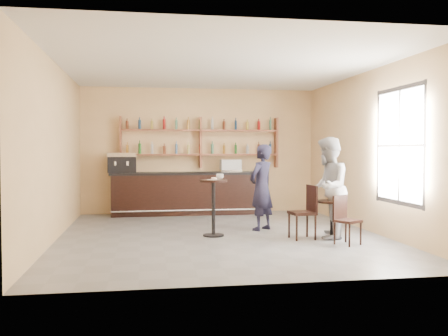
{
  "coord_description": "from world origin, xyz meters",
  "views": [
    {
      "loc": [
        -1.43,
        -9.34,
        1.64
      ],
      "look_at": [
        0.2,
        0.8,
        1.25
      ],
      "focal_mm": 40.0,
      "sensor_mm": 36.0,
      "label": 1
    }
  ],
  "objects": [
    {
      "name": "chair_west",
      "position": [
        1.41,
        -0.64,
        0.49
      ],
      "size": [
        0.46,
        0.46,
        0.98
      ],
      "primitive_type": null,
      "rotation": [
        0.0,
        0.0,
        -1.48
      ],
      "color": "black",
      "rests_on": "floor"
    },
    {
      "name": "chair_south",
      "position": [
        2.01,
        -1.29,
        0.42
      ],
      "size": [
        0.5,
        0.5,
        0.84
      ],
      "primitive_type": null,
      "rotation": [
        0.0,
        0.0,
        0.52
      ],
      "color": "black",
      "rests_on": "floor"
    },
    {
      "name": "donut",
      "position": [
        -0.13,
        -0.09,
        1.09
      ],
      "size": [
        0.11,
        0.11,
        0.04
      ],
      "primitive_type": "torus",
      "rotation": [
        0.0,
        0.0,
        -0.01
      ],
      "color": "#CA7A4A",
      "rests_on": "napkin"
    },
    {
      "name": "wall_front",
      "position": [
        0.0,
        -3.5,
        1.6
      ],
      "size": [
        7.0,
        0.0,
        7.0
      ],
      "primitive_type": "plane",
      "rotation": [
        -1.57,
        0.0,
        0.0
      ],
      "color": "#D9B17B",
      "rests_on": "floor"
    },
    {
      "name": "man_main",
      "position": [
        0.91,
        0.45,
        0.87
      ],
      "size": [
        0.75,
        0.73,
        1.73
      ],
      "primitive_type": "imported",
      "rotation": [
        0.0,
        0.0,
        3.84
      ],
      "color": "black",
      "rests_on": "floor"
    },
    {
      "name": "window_frame",
      "position": [
        2.99,
        -1.2,
        1.7
      ],
      "size": [
        0.04,
        1.7,
        2.1
      ],
      "primitive_type": null,
      "color": "black",
      "rests_on": "wall_right"
    },
    {
      "name": "ceiling",
      "position": [
        0.0,
        0.0,
        3.2
      ],
      "size": [
        7.0,
        7.0,
        0.0
      ],
      "primitive_type": "plane",
      "rotation": [
        3.14,
        0.0,
        0.0
      ],
      "color": "white",
      "rests_on": "wall_back"
    },
    {
      "name": "shelf_unit",
      "position": [
        0.0,
        3.37,
        1.81
      ],
      "size": [
        4.0,
        0.26,
        1.4
      ],
      "primitive_type": null,
      "color": "brown",
      "rests_on": "wall_back"
    },
    {
      "name": "wall_right",
      "position": [
        3.0,
        0.0,
        1.6
      ],
      "size": [
        0.0,
        7.0,
        7.0
      ],
      "primitive_type": "plane",
      "rotation": [
        1.57,
        0.0,
        -1.57
      ],
      "color": "#D9B17B",
      "rests_on": "floor"
    },
    {
      "name": "cup_cafe",
      "position": [
        2.01,
        -0.69,
        0.75
      ],
      "size": [
        0.13,
        0.13,
        0.09
      ],
      "primitive_type": "imported",
      "rotation": [
        0.0,
        0.0,
        -0.34
      ],
      "color": "white",
      "rests_on": "cafe_table"
    },
    {
      "name": "pastry_case",
      "position": [
        0.74,
        3.15,
        1.22
      ],
      "size": [
        0.58,
        0.49,
        0.31
      ],
      "primitive_type": null,
      "rotation": [
        0.0,
        0.0,
        -0.15
      ],
      "color": "silver",
      "rests_on": "bar_counter"
    },
    {
      "name": "wall_left",
      "position": [
        -3.0,
        0.0,
        1.6
      ],
      "size": [
        0.0,
        7.0,
        7.0
      ],
      "primitive_type": "plane",
      "rotation": [
        1.57,
        0.0,
        1.57
      ],
      "color": "#D9B17B",
      "rests_on": "floor"
    },
    {
      "name": "floor",
      "position": [
        0.0,
        0.0,
        0.0
      ],
      "size": [
        7.0,
        7.0,
        0.0
      ],
      "primitive_type": "plane",
      "color": "slate",
      "rests_on": "ground"
    },
    {
      "name": "wall_back",
      "position": [
        0.0,
        3.5,
        1.6
      ],
      "size": [
        7.0,
        0.0,
        7.0
      ],
      "primitive_type": "plane",
      "rotation": [
        1.57,
        0.0,
        0.0
      ],
      "color": "#D9B17B",
      "rests_on": "floor"
    },
    {
      "name": "pedestal_table",
      "position": [
        -0.14,
        -0.08,
        0.53
      ],
      "size": [
        0.67,
        0.67,
        1.07
      ],
      "primitive_type": null,
      "rotation": [
        0.0,
        0.0,
        -0.37
      ],
      "color": "black",
      "rests_on": "floor"
    },
    {
      "name": "bar_counter",
      "position": [
        -0.31,
        3.15,
        0.53
      ],
      "size": [
        3.91,
        0.76,
        1.06
      ],
      "primitive_type": null,
      "color": "black",
      "rests_on": "floor"
    },
    {
      "name": "cup_pedestal",
      "position": [
        -0.0,
        0.02,
        1.12
      ],
      "size": [
        0.15,
        0.15,
        0.11
      ],
      "primitive_type": "imported",
      "rotation": [
        0.0,
        0.0,
        0.12
      ],
      "color": "white",
      "rests_on": "pedestal_table"
    },
    {
      "name": "patron_second",
      "position": [
        1.89,
        -0.66,
        0.93
      ],
      "size": [
        1.03,
        1.12,
        1.86
      ],
      "primitive_type": "imported",
      "rotation": [
        0.0,
        0.0,
        -2.02
      ],
      "color": "gray",
      "rests_on": "floor"
    },
    {
      "name": "window_pane",
      "position": [
        2.99,
        -1.2,
        1.7
      ],
      "size": [
        0.0,
        2.0,
        2.0
      ],
      "primitive_type": "plane",
      "rotation": [
        1.57,
        0.0,
        -1.57
      ],
      "color": "white",
      "rests_on": "wall_right"
    },
    {
      "name": "liquor_bottles",
      "position": [
        0.0,
        3.37,
        1.98
      ],
      "size": [
        3.68,
        0.1,
        1.0
      ],
      "primitive_type": null,
      "color": "#8C5919",
      "rests_on": "shelf_unit"
    },
    {
      "name": "cafe_table",
      "position": [
        1.96,
        -0.69,
        0.35
      ],
      "size": [
        0.61,
        0.61,
        0.7
      ],
      "primitive_type": null,
      "rotation": [
        0.0,
        0.0,
        0.11
      ],
      "color": "black",
      "rests_on": "floor"
    },
    {
      "name": "espresso_machine",
      "position": [
        -1.97,
        3.15,
        1.3
      ],
      "size": [
        0.71,
        0.48,
        0.49
      ],
      "primitive_type": null,
      "rotation": [
        0.0,
        0.0,
        0.05
      ],
      "color": "black",
      "rests_on": "bar_counter"
    },
    {
      "name": "napkin",
      "position": [
        -0.14,
        -0.08,
        1.07
      ],
      "size": [
        0.24,
        0.24,
        0.0
      ],
      "primitive_type": "cube",
      "rotation": [
        0.0,
        0.0,
        0.64
      ],
      "color": "white",
      "rests_on": "pedestal_table"
    }
  ]
}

